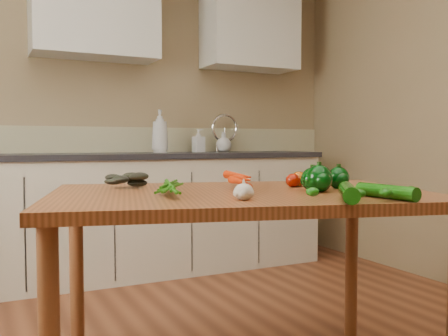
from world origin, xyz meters
TOP-DOWN VIEW (x-y plane):
  - room at (0.00, 0.17)m, footprint 4.04×5.04m
  - counter_run at (0.21, 2.19)m, footprint 2.84×0.64m
  - upper_cabinets at (0.51, 2.32)m, footprint 2.15×0.35m
  - table at (0.04, 0.32)m, footprint 1.66×1.30m
  - soap_bottle_a at (0.36, 2.24)m, footprint 0.17×0.17m
  - soap_bottle_b at (0.72, 2.32)m, footprint 0.09×0.09m
  - soap_bottle_c at (0.97, 2.36)m, footprint 0.17×0.17m
  - carrot_bunch at (-0.05, 0.34)m, footprint 0.32×0.27m
  - leafy_greens at (-0.32, 0.70)m, footprint 0.21×0.19m
  - garlic_bulb at (-0.10, 0.05)m, footprint 0.07×0.07m
  - pepper_a at (0.31, 0.22)m, footprint 0.09×0.09m
  - pepper_b at (0.46, 0.24)m, footprint 0.09×0.09m
  - pepper_c at (0.30, 0.17)m, footprint 0.11×0.11m
  - tomato_a at (0.33, 0.39)m, footprint 0.06×0.06m
  - tomato_b at (0.38, 0.41)m, footprint 0.07×0.07m
  - tomato_c at (0.51, 0.41)m, footprint 0.08×0.08m
  - zucchini_a at (0.37, -0.12)m, footprint 0.06×0.25m
  - zucchini_b at (0.21, -0.11)m, footprint 0.18×0.22m

SIDE VIEW (x-z plane):
  - counter_run at x=0.21m, z-range -0.11..1.03m
  - table at x=0.04m, z-range 0.31..1.09m
  - zucchini_a at x=0.37m, z-range 0.79..0.84m
  - zucchini_b at x=0.21m, z-range 0.79..0.84m
  - garlic_bulb at x=-0.10m, z-range 0.79..0.84m
  - tomato_a at x=0.33m, z-range 0.79..0.85m
  - tomato_b at x=0.38m, z-range 0.79..0.85m
  - carrot_bunch at x=-0.05m, z-range 0.79..0.86m
  - tomato_c at x=0.51m, z-range 0.79..0.86m
  - pepper_b at x=0.46m, z-range 0.79..0.88m
  - pepper_a at x=0.31m, z-range 0.79..0.88m
  - leafy_greens at x=-0.32m, z-range 0.79..0.89m
  - pepper_c at x=0.30m, z-range 0.79..0.89m
  - soap_bottle_c at x=0.97m, z-range 0.90..1.07m
  - soap_bottle_b at x=0.72m, z-range 0.90..1.09m
  - soap_bottle_a at x=0.36m, z-range 0.90..1.23m
  - room at x=0.00m, z-range -0.07..2.57m
  - upper_cabinets at x=0.51m, z-range 1.60..2.30m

